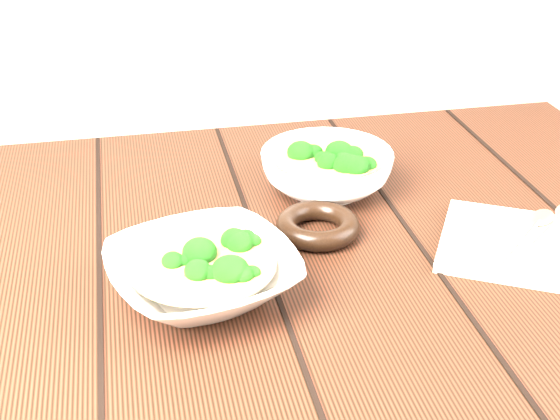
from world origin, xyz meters
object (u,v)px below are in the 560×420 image
(table, at_px, (275,320))
(soup_bowl_front, at_px, (203,273))
(trivet, at_px, (318,226))
(soup_bowl_back, at_px, (327,169))
(napkin, at_px, (529,247))

(table, bearing_deg, soup_bowl_front, -138.29)
(soup_bowl_front, height_order, trivet, soup_bowl_front)
(soup_bowl_back, relative_size, trivet, 2.04)
(table, distance_m, napkin, 0.34)
(table, bearing_deg, soup_bowl_back, 52.54)
(table, height_order, trivet, trivet)
(soup_bowl_front, relative_size, soup_bowl_back, 1.15)
(soup_bowl_back, bearing_deg, napkin, -46.63)
(table, distance_m, soup_bowl_back, 0.23)
(table, xyz_separation_m, trivet, (0.06, 0.01, 0.13))
(trivet, bearing_deg, soup_bowl_back, 70.29)
(table, height_order, soup_bowl_back, soup_bowl_back)
(trivet, xyz_separation_m, napkin, (0.25, -0.09, -0.01))
(table, relative_size, trivet, 10.94)
(soup_bowl_front, distance_m, napkin, 0.41)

